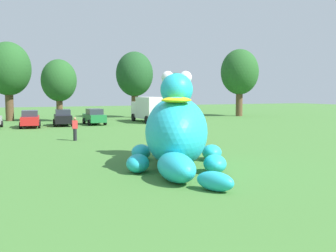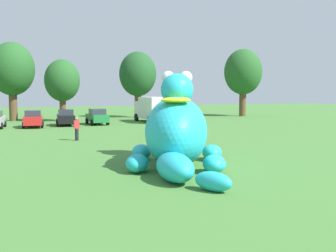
{
  "view_description": "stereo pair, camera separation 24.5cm",
  "coord_description": "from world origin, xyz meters",
  "px_view_note": "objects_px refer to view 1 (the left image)",
  "views": [
    {
      "loc": [
        -8.22,
        -17.44,
        3.54
      ],
      "look_at": [
        -0.32,
        0.56,
        1.84
      ],
      "focal_mm": 42.2,
      "sensor_mm": 36.0,
      "label": 1
    },
    {
      "loc": [
        -8.0,
        -17.54,
        3.54
      ],
      "look_at": [
        -0.32,
        0.56,
        1.84
      ],
      "focal_mm": 42.2,
      "sensor_mm": 36.0,
      "label": 2
    }
  ],
  "objects_px": {
    "car_black": "(63,118)",
    "giant_inflatable_creature": "(177,130)",
    "car_red": "(30,119)",
    "spectator_near_inflatable": "(196,117)",
    "spectator_mid_field": "(185,117)",
    "car_green": "(94,117)",
    "box_truck": "(148,109)",
    "spectator_by_cars": "(75,129)"
  },
  "relations": [
    {
      "from": "car_red",
      "to": "car_green",
      "type": "relative_size",
      "value": 1.04
    },
    {
      "from": "box_truck",
      "to": "spectator_mid_field",
      "type": "height_order",
      "value": "box_truck"
    },
    {
      "from": "car_red",
      "to": "box_truck",
      "type": "xyz_separation_m",
      "value": [
        13.29,
        1.78,
        0.74
      ]
    },
    {
      "from": "giant_inflatable_creature",
      "to": "spectator_mid_field",
      "type": "distance_m",
      "value": 24.49
    },
    {
      "from": "car_green",
      "to": "car_black",
      "type": "bearing_deg",
      "value": -178.64
    },
    {
      "from": "giant_inflatable_creature",
      "to": "car_red",
      "type": "distance_m",
      "value": 24.95
    },
    {
      "from": "car_red",
      "to": "spectator_near_inflatable",
      "type": "bearing_deg",
      "value": -15.06
    },
    {
      "from": "spectator_near_inflatable",
      "to": "car_red",
      "type": "bearing_deg",
      "value": 164.94
    },
    {
      "from": "giant_inflatable_creature",
      "to": "spectator_near_inflatable",
      "type": "bearing_deg",
      "value": 59.89
    },
    {
      "from": "car_black",
      "to": "spectator_near_inflatable",
      "type": "relative_size",
      "value": 2.49
    },
    {
      "from": "box_truck",
      "to": "spectator_by_cars",
      "type": "bearing_deg",
      "value": -127.89
    },
    {
      "from": "car_green",
      "to": "box_truck",
      "type": "height_order",
      "value": "box_truck"
    },
    {
      "from": "car_black",
      "to": "spectator_mid_field",
      "type": "xyz_separation_m",
      "value": [
        12.54,
        -3.54,
        -0.01
      ]
    },
    {
      "from": "spectator_mid_field",
      "to": "car_black",
      "type": "bearing_deg",
      "value": 164.25
    },
    {
      "from": "car_black",
      "to": "car_red",
      "type": "bearing_deg",
      "value": -165.45
    },
    {
      "from": "car_black",
      "to": "giant_inflatable_creature",
      "type": "bearing_deg",
      "value": -86.77
    },
    {
      "from": "spectator_mid_field",
      "to": "spectator_by_cars",
      "type": "distance_m",
      "value": 16.95
    },
    {
      "from": "car_black",
      "to": "car_green",
      "type": "height_order",
      "value": "same"
    },
    {
      "from": "car_red",
      "to": "spectator_near_inflatable",
      "type": "xyz_separation_m",
      "value": [
        16.39,
        -4.41,
        -0.01
      ]
    },
    {
      "from": "giant_inflatable_creature",
      "to": "car_green",
      "type": "relative_size",
      "value": 2.26
    },
    {
      "from": "car_red",
      "to": "spectator_by_cars",
      "type": "height_order",
      "value": "car_red"
    },
    {
      "from": "spectator_by_cars",
      "to": "car_red",
      "type": "bearing_deg",
      "value": 99.49
    },
    {
      "from": "car_green",
      "to": "spectator_mid_field",
      "type": "bearing_deg",
      "value": -21.52
    },
    {
      "from": "spectator_by_cars",
      "to": "giant_inflatable_creature",
      "type": "bearing_deg",
      "value": -77.48
    },
    {
      "from": "box_truck",
      "to": "spectator_near_inflatable",
      "type": "relative_size",
      "value": 3.75
    },
    {
      "from": "spectator_mid_field",
      "to": "spectator_by_cars",
      "type": "xyz_separation_m",
      "value": [
        -13.76,
        -9.91,
        0.0
      ]
    },
    {
      "from": "giant_inflatable_creature",
      "to": "spectator_by_cars",
      "type": "xyz_separation_m",
      "value": [
        -2.64,
        11.9,
        -0.86
      ]
    },
    {
      "from": "spectator_mid_field",
      "to": "car_red",
      "type": "bearing_deg",
      "value": 170.42
    },
    {
      "from": "car_green",
      "to": "giant_inflatable_creature",
      "type": "bearing_deg",
      "value": -94.36
    },
    {
      "from": "box_truck",
      "to": "spectator_near_inflatable",
      "type": "height_order",
      "value": "box_truck"
    },
    {
      "from": "giant_inflatable_creature",
      "to": "spectator_mid_field",
      "type": "height_order",
      "value": "giant_inflatable_creature"
    },
    {
      "from": "spectator_mid_field",
      "to": "spectator_by_cars",
      "type": "bearing_deg",
      "value": -144.24
    },
    {
      "from": "car_green",
      "to": "spectator_by_cars",
      "type": "distance_m",
      "value": 14.28
    },
    {
      "from": "spectator_mid_field",
      "to": "spectator_by_cars",
      "type": "height_order",
      "value": "same"
    },
    {
      "from": "car_red",
      "to": "giant_inflatable_creature",
      "type": "bearing_deg",
      "value": -79.03
    },
    {
      "from": "giant_inflatable_creature",
      "to": "car_red",
      "type": "xyz_separation_m",
      "value": [
        -4.75,
        24.48,
        -0.85
      ]
    },
    {
      "from": "car_black",
      "to": "box_truck",
      "type": "distance_m",
      "value": 10.04
    },
    {
      "from": "car_green",
      "to": "box_truck",
      "type": "distance_m",
      "value": 6.7
    },
    {
      "from": "giant_inflatable_creature",
      "to": "spectator_by_cars",
      "type": "height_order",
      "value": "giant_inflatable_creature"
    },
    {
      "from": "car_green",
      "to": "box_truck",
      "type": "xyz_separation_m",
      "value": [
        6.6,
        0.84,
        0.74
      ]
    },
    {
      "from": "box_truck",
      "to": "spectator_by_cars",
      "type": "height_order",
      "value": "box_truck"
    },
    {
      "from": "car_green",
      "to": "car_red",
      "type": "bearing_deg",
      "value": -171.99
    }
  ]
}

